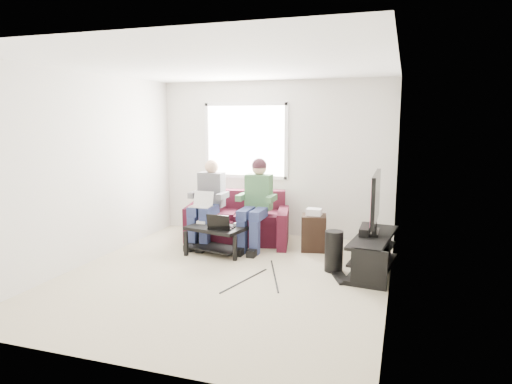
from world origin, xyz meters
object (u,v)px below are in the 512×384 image
coffee_table (216,234)px  sofa (238,223)px  tv_stand (373,255)px  end_table (314,232)px  tv (375,200)px  subwoofer (334,251)px

coffee_table → sofa: bearing=86.7°
tv_stand → end_table: 1.15m
tv_stand → end_table: size_ratio=2.28×
coffee_table → tv_stand: tv_stand is taller
tv → subwoofer: bearing=-149.0°
sofa → tv: 2.40m
tv → end_table: 1.26m
tv → end_table: (-0.92, 0.59, -0.64)m
tv → subwoofer: tv is taller
coffee_table → end_table: (1.33, 0.64, -0.01)m
sofa → tv: size_ratio=1.70×
sofa → subwoofer: size_ratio=3.48×
coffee_table → subwoofer: subwoofer is taller
tv_stand → end_table: end_table is taller
sofa → tv_stand: sofa is taller
sofa → subwoofer: 2.00m
sofa → coffee_table: sofa is taller
coffee_table → tv_stand: size_ratio=0.62×
tv_stand → tv: 0.73m
tv_stand → coffee_table: bearing=178.8°
subwoofer → end_table: bearing=116.4°
coffee_table → tv: (2.24, 0.05, 0.63)m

